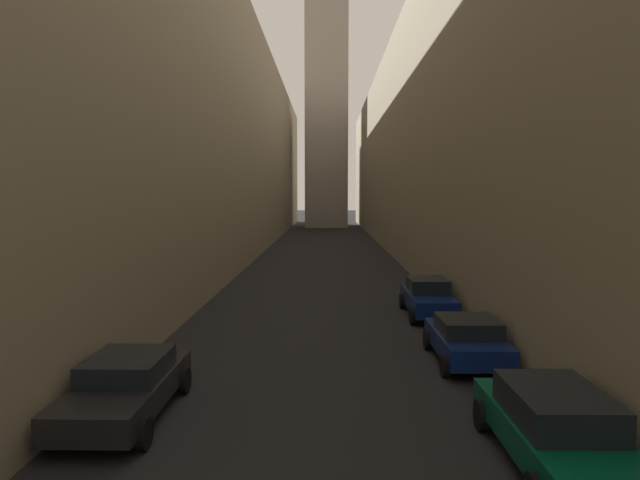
% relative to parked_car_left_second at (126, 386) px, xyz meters
% --- Properties ---
extents(ground_plane, '(264.00, 264.00, 0.00)m').
position_rel_parked_car_left_second_xyz_m(ground_plane, '(4.40, 35.24, -0.74)').
color(ground_plane, black).
extents(building_block_left, '(14.30, 108.00, 19.33)m').
position_rel_parked_car_left_second_xyz_m(building_block_left, '(-8.25, 37.24, 8.93)').
color(building_block_left, gray).
rests_on(building_block_left, ground).
extents(building_block_right, '(14.36, 108.00, 18.35)m').
position_rel_parked_car_left_second_xyz_m(building_block_right, '(17.08, 37.24, 8.44)').
color(building_block_right, gray).
rests_on(building_block_right, ground).
extents(parked_car_left_second, '(2.05, 4.60, 1.40)m').
position_rel_parked_car_left_second_xyz_m(parked_car_left_second, '(0.00, 0.00, 0.00)').
color(parked_car_left_second, black).
rests_on(parked_car_left_second, ground).
extents(parked_car_right_second, '(1.98, 4.53, 1.51)m').
position_rel_parked_car_left_second_xyz_m(parked_car_right_second, '(8.80, -2.18, 0.05)').
color(parked_car_right_second, '#05472D').
rests_on(parked_car_right_second, ground).
extents(parked_car_right_third, '(2.05, 4.03, 1.39)m').
position_rel_parked_car_left_second_xyz_m(parked_car_right_third, '(8.80, 4.21, -0.01)').
color(parked_car_right_third, navy).
rests_on(parked_car_right_third, ground).
extents(parked_car_right_far, '(1.93, 4.53, 1.58)m').
position_rel_parked_car_left_second_xyz_m(parked_car_right_far, '(8.80, 10.65, 0.06)').
color(parked_car_right_far, navy).
rests_on(parked_car_right_far, ground).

